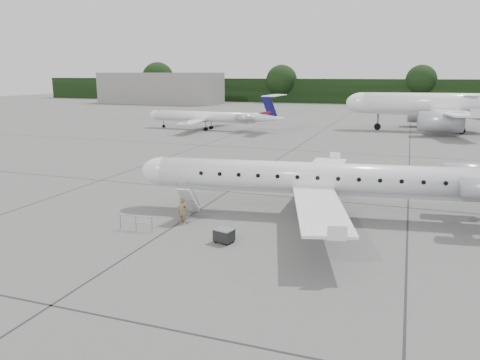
% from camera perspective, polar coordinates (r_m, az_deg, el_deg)
% --- Properties ---
extents(ground, '(320.00, 320.00, 0.00)m').
position_cam_1_polar(ground, '(31.85, 4.47, -5.05)').
color(ground, '#626260').
rests_on(ground, ground).
extents(treeline, '(260.00, 4.00, 8.00)m').
position_cam_1_polar(treeline, '(159.57, 17.17, 10.24)').
color(treeline, black).
rests_on(treeline, ground).
extents(terminal_building, '(40.00, 14.00, 10.00)m').
position_cam_1_polar(terminal_building, '(159.64, -9.66, 10.98)').
color(terminal_building, gray).
rests_on(terminal_building, ground).
extents(main_regional_jet, '(32.16, 25.30, 7.51)m').
position_cam_1_polar(main_regional_jet, '(32.69, 9.82, 2.07)').
color(main_regional_jet, white).
rests_on(main_regional_jet, ground).
extents(airstair, '(1.22, 2.62, 2.35)m').
position_cam_1_polar(airstair, '(32.38, -6.28, -2.61)').
color(airstair, white).
rests_on(airstair, ground).
extents(passenger, '(0.68, 0.47, 1.81)m').
position_cam_1_polar(passenger, '(31.16, -7.03, -3.77)').
color(passenger, '#846648').
rests_on(passenger, ground).
extents(safety_railing, '(2.20, 0.26, 1.00)m').
position_cam_1_polar(safety_railing, '(30.49, -12.57, -5.16)').
color(safety_railing, gray).
rests_on(safety_railing, ground).
extents(baggage_cart, '(1.22, 1.08, 0.91)m').
position_cam_1_polar(baggage_cart, '(27.77, -1.96, -6.75)').
color(baggage_cart, black).
rests_on(baggage_cart, ground).
extents(bg_narrowbody, '(39.17, 30.29, 13.03)m').
position_cam_1_polar(bg_narrowbody, '(87.79, 24.22, 9.64)').
color(bg_narrowbody, white).
rests_on(bg_narrowbody, ground).
extents(bg_regional_left, '(24.77, 18.09, 6.40)m').
position_cam_1_polar(bg_regional_left, '(83.67, -4.45, 8.33)').
color(bg_regional_left, white).
rests_on(bg_regional_left, ground).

